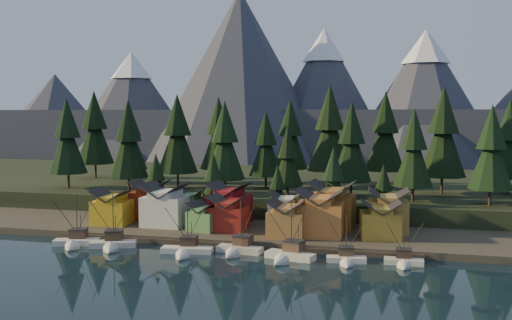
% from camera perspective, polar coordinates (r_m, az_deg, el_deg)
% --- Properties ---
extents(ground, '(500.00, 500.00, 0.00)m').
position_cam_1_polar(ground, '(108.80, -5.05, -10.52)').
color(ground, black).
rests_on(ground, ground).
extents(shore_strip, '(400.00, 50.00, 1.50)m').
position_cam_1_polar(shore_strip, '(145.96, 0.22, -6.25)').
color(shore_strip, '#393629').
rests_on(shore_strip, ground).
extents(hillside, '(420.00, 100.00, 6.00)m').
position_cam_1_polar(hillside, '(193.83, 3.86, -2.84)').
color(hillside, black).
rests_on(hillside, ground).
extents(dock, '(80.00, 4.00, 1.00)m').
position_cam_1_polar(dock, '(123.87, -2.48, -8.37)').
color(dock, '#3F372D').
rests_on(dock, ground).
extents(mountain_ridge, '(560.00, 190.00, 90.00)m').
position_cam_1_polar(mountain_ridge, '(314.95, 7.28, 4.26)').
color(mountain_ridge, '#474B5B').
rests_on(mountain_ridge, ground).
extents(boat_0, '(10.38, 10.97, 12.18)m').
position_cam_1_polar(boat_0, '(129.33, -17.64, -7.18)').
color(boat_0, beige).
rests_on(boat_0, ground).
extents(boat_1, '(10.40, 11.03, 12.56)m').
position_cam_1_polar(boat_1, '(125.16, -14.17, -7.44)').
color(boat_1, beige).
rests_on(boat_1, ground).
extents(boat_2, '(11.06, 11.78, 11.44)m').
position_cam_1_polar(boat_2, '(117.42, -7.04, -8.35)').
color(boat_2, silver).
rests_on(boat_2, ground).
extents(boat_3, '(10.00, 10.66, 12.12)m').
position_cam_1_polar(boat_3, '(117.11, -1.85, -8.19)').
color(boat_3, beige).
rests_on(boat_3, ground).
extents(boat_4, '(10.50, 11.12, 12.57)m').
position_cam_1_polar(boat_4, '(112.04, 3.20, -8.74)').
color(boat_4, beige).
rests_on(boat_4, ground).
extents(boat_5, '(8.06, 8.60, 10.03)m').
position_cam_1_polar(boat_5, '(111.29, 9.04, -9.14)').
color(boat_5, silver).
rests_on(boat_5, ground).
extents(boat_6, '(7.54, 8.22, 10.05)m').
position_cam_1_polar(boat_6, '(111.94, 14.58, -9.14)').
color(boat_6, beige).
rests_on(boat_6, ground).
extents(house_front_0, '(9.00, 8.57, 8.49)m').
position_cam_1_polar(house_front_0, '(143.43, -14.20, -4.48)').
color(house_front_0, gold).
rests_on(house_front_0, shore_strip).
extents(house_front_1, '(10.02, 9.62, 10.26)m').
position_cam_1_polar(house_front_1, '(138.79, -9.02, -4.31)').
color(house_front_1, silver).
rests_on(house_front_1, shore_strip).
extents(house_front_2, '(8.15, 8.19, 6.56)m').
position_cam_1_polar(house_front_2, '(132.49, -5.14, -5.55)').
color(house_front_2, '#487A42').
rests_on(house_front_2, shore_strip).
extents(house_front_3, '(8.22, 7.84, 8.28)m').
position_cam_1_polar(house_front_3, '(131.43, -2.76, -5.23)').
color(house_front_3, maroon).
rests_on(house_front_3, shore_strip).
extents(house_front_4, '(8.08, 8.70, 8.13)m').
position_cam_1_polar(house_front_4, '(125.54, 3.11, -5.74)').
color(house_front_4, olive).
rests_on(house_front_4, shore_strip).
extents(house_front_5, '(10.05, 9.15, 10.48)m').
position_cam_1_polar(house_front_5, '(126.41, 6.46, -5.12)').
color(house_front_5, '#C37132').
rests_on(house_front_5, shore_strip).
extents(house_front_6, '(9.41, 9.03, 8.27)m').
position_cam_1_polar(house_front_6, '(126.49, 12.31, -5.73)').
color(house_front_6, olive).
rests_on(house_front_6, shore_strip).
extents(house_back_0, '(10.08, 9.77, 9.90)m').
position_cam_1_polar(house_back_0, '(148.06, -10.50, -3.83)').
color(house_back_0, maroon).
rests_on(house_back_0, shore_strip).
extents(house_back_1, '(7.94, 8.02, 8.18)m').
position_cam_1_polar(house_back_1, '(143.27, -6.64, -4.44)').
color(house_back_1, '#467640').
rests_on(house_back_1, shore_strip).
extents(house_back_2, '(10.44, 9.77, 9.98)m').
position_cam_1_polar(house_back_2, '(140.36, -2.70, -4.22)').
color(house_back_2, maroon).
rests_on(house_back_2, shore_strip).
extents(house_back_3, '(8.96, 8.13, 8.48)m').
position_cam_1_polar(house_back_3, '(136.38, 3.06, -4.82)').
color(house_back_3, beige).
rests_on(house_back_3, shore_strip).
extents(house_back_4, '(10.60, 10.22, 11.08)m').
position_cam_1_polar(house_back_4, '(135.00, 7.63, -4.36)').
color(house_back_4, '#9E6A28').
rests_on(house_back_4, shore_strip).
extents(house_back_5, '(9.31, 9.41, 9.89)m').
position_cam_1_polar(house_back_5, '(133.15, 13.08, -4.85)').
color(house_back_5, olive).
rests_on(house_back_5, shore_strip).
extents(tree_hill_0, '(11.60, 11.60, 27.03)m').
position_cam_1_polar(tree_hill_0, '(179.65, -18.34, 2.02)').
color(tree_hill_0, '#332319').
rests_on(tree_hill_0, hillside).
extents(tree_hill_1, '(11.48, 11.48, 26.75)m').
position_cam_1_polar(tree_hill_1, '(187.54, -12.60, 2.20)').
color(tree_hill_1, '#332319').
rests_on(tree_hill_1, hillside).
extents(tree_hill_2, '(11.12, 11.12, 25.90)m').
position_cam_1_polar(tree_hill_2, '(165.23, -12.65, 1.71)').
color(tree_hill_2, '#332319').
rests_on(tree_hill_2, hillside).
extents(tree_hill_3, '(12.12, 12.12, 28.23)m').
position_cam_1_polar(tree_hill_3, '(171.88, -7.86, 2.32)').
color(tree_hill_3, '#332319').
rests_on(tree_hill_3, hillside).
extents(tree_hill_4, '(11.92, 11.92, 27.77)m').
position_cam_1_polar(tree_hill_4, '(183.19, -3.76, 2.43)').
color(tree_hill_4, '#332319').
rests_on(tree_hill_4, hillside).
extents(tree_hill_5, '(11.15, 11.15, 25.98)m').
position_cam_1_polar(tree_hill_5, '(156.41, -3.14, 1.67)').
color(tree_hill_5, '#332319').
rests_on(tree_hill_5, hillside).
extents(tree_hill_6, '(9.99, 9.99, 23.28)m').
position_cam_1_polar(tree_hill_6, '(168.79, 0.99, 1.40)').
color(tree_hill_6, '#332319').
rests_on(tree_hill_6, hillside).
extents(tree_hill_7, '(8.23, 8.23, 19.18)m').
position_cam_1_polar(tree_hill_7, '(150.24, 3.19, 0.12)').
color(tree_hill_7, '#332319').
rests_on(tree_hill_7, hillside).
extents(tree_hill_8, '(13.37, 13.37, 31.16)m').
position_cam_1_polar(tree_hill_8, '(172.27, 7.38, 2.87)').
color(tree_hill_8, '#332319').
rests_on(tree_hill_8, hillside).
extents(tree_hill_9, '(11.01, 11.01, 25.64)m').
position_cam_1_polar(tree_hill_9, '(154.68, 9.53, 1.51)').
color(tree_hill_9, '#332319').
rests_on(tree_hill_9, hillside).
extents(tree_hill_10, '(12.58, 12.58, 29.29)m').
position_cam_1_polar(tree_hill_10, '(179.07, 12.79, 2.53)').
color(tree_hill_10, '#332319').
rests_on(tree_hill_10, hillside).
extents(tree_hill_11, '(10.23, 10.23, 23.84)m').
position_cam_1_polar(tree_hill_11, '(149.21, 15.49, 0.90)').
color(tree_hill_11, '#332319').
rests_on(tree_hill_11, hillside).
extents(tree_hill_12, '(12.94, 12.94, 30.15)m').
position_cam_1_polar(tree_hill_12, '(165.34, 18.20, 2.40)').
color(tree_hill_12, '#332319').
rests_on(tree_hill_12, hillside).
extents(tree_hill_13, '(10.62, 10.62, 24.73)m').
position_cam_1_polar(tree_hill_13, '(148.62, 22.47, 0.89)').
color(tree_hill_13, '#332319').
rests_on(tree_hill_13, hillside).
extents(tree_hill_14, '(11.43, 11.43, 26.63)m').
position_cam_1_polar(tree_hill_14, '(173.47, 24.00, 1.69)').
color(tree_hill_14, '#332319').
rests_on(tree_hill_14, hillside).
extents(tree_hill_15, '(11.64, 11.64, 27.13)m').
position_cam_1_polar(tree_hill_15, '(184.43, 3.44, 2.33)').
color(tree_hill_15, '#332319').
rests_on(tree_hill_15, hillside).
extents(tree_hill_16, '(12.97, 12.97, 30.21)m').
position_cam_1_polar(tree_hill_16, '(204.87, -15.83, 2.88)').
color(tree_hill_16, '#332319').
rests_on(tree_hill_16, hillside).
extents(tree_shore_0, '(7.04, 7.04, 16.40)m').
position_cam_1_polar(tree_shore_0, '(153.66, -9.96, -2.10)').
color(tree_shore_0, '#332319').
rests_on(tree_shore_0, shore_strip).
extents(tree_shore_1, '(7.28, 7.28, 16.96)m').
position_cam_1_polar(tree_shore_1, '(147.76, -4.30, -2.19)').
color(tree_shore_1, '#332319').
rests_on(tree_shore_1, shore_strip).
extents(tree_shore_2, '(6.09, 6.09, 14.18)m').
position_cam_1_polar(tree_shore_2, '(143.44, 2.16, -3.01)').
color(tree_shore_2, '#332319').
rests_on(tree_shore_2, shore_strip).
extents(tree_shore_3, '(8.12, 8.12, 18.93)m').
position_cam_1_polar(tree_shore_3, '(140.82, 7.74, -2.13)').
color(tree_shore_3, '#332319').
rests_on(tree_shore_3, shore_strip).
extents(tree_shore_4, '(6.46, 6.46, 15.04)m').
position_cam_1_polar(tree_shore_4, '(140.22, 12.62, -3.11)').
color(tree_shore_4, '#332319').
rests_on(tree_shore_4, shore_strip).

